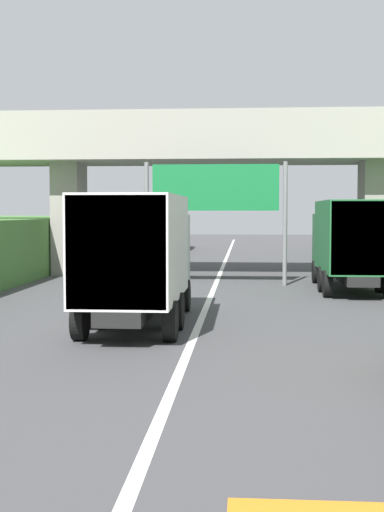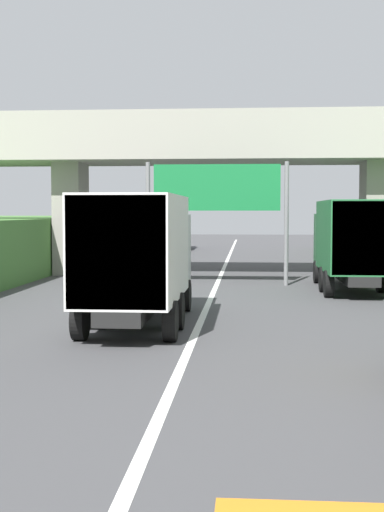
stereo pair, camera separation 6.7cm
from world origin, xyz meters
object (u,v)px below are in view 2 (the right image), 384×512
Objects in this scene: truck_green at (351,240)px; truck_blue at (169,226)px; overhead_highway_sign at (217,195)px; truck_silver at (140,253)px.

truck_green is 1.00× the size of truck_blue.
truck_green is 30.30m from truck_blue.
overhead_highway_sign is 5.76m from truck_green.
truck_green is (6.78, 8.93, 0.00)m from truck_silver.
truck_blue is at bearing 100.54° from overhead_highway_sign.
overhead_highway_sign is 0.81× the size of truck_silver.
truck_silver and truck_blue have the same top height.
overhead_highway_sign reaches higher than truck_blue.
truck_silver is (-1.57, -10.63, -1.78)m from overhead_highway_sign.
truck_blue is at bearing 109.68° from truck_green.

